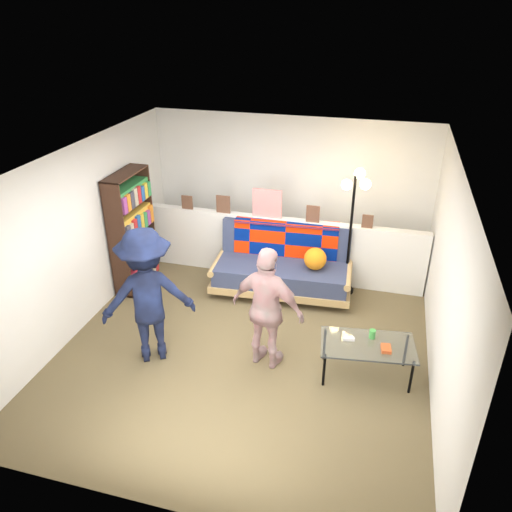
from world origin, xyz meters
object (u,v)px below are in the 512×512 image
(floor_lamp, at_px, (354,208))
(person_right, at_px, (268,309))
(bookshelf, at_px, (132,234))
(person_left, at_px, (148,296))
(coffee_table, at_px, (368,346))
(futon_sofa, at_px, (284,266))

(floor_lamp, distance_m, person_right, 2.19)
(bookshelf, distance_m, person_left, 1.87)
(coffee_table, xyz_separation_m, person_left, (-2.58, -0.30, 0.44))
(futon_sofa, height_order, person_right, person_right)
(futon_sofa, height_order, bookshelf, bookshelf)
(coffee_table, bearing_deg, futon_sofa, 129.19)
(person_left, distance_m, person_right, 1.42)
(bookshelf, height_order, person_left, bookshelf)
(person_right, bearing_deg, bookshelf, -15.37)
(futon_sofa, distance_m, person_right, 1.78)
(coffee_table, height_order, person_left, person_left)
(coffee_table, bearing_deg, bookshelf, 160.69)
(person_left, xyz_separation_m, person_right, (1.40, 0.23, -0.08))
(bookshelf, distance_m, floor_lamp, 3.28)
(floor_lamp, xyz_separation_m, person_left, (-2.16, -2.20, -0.49))
(coffee_table, xyz_separation_m, floor_lamp, (-0.42, 1.90, 0.93))
(coffee_table, xyz_separation_m, person_right, (-1.18, -0.08, 0.35))
(bookshelf, relative_size, person_right, 1.16)
(person_left, relative_size, person_right, 1.11)
(futon_sofa, distance_m, coffee_table, 2.14)
(futon_sofa, bearing_deg, bookshelf, -169.90)
(floor_lamp, distance_m, person_left, 3.12)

